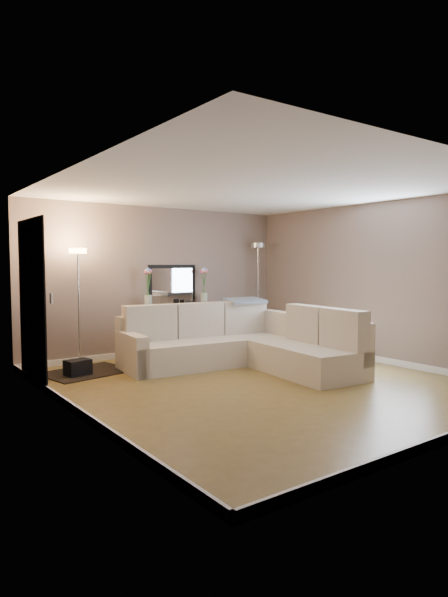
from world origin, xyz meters
TOP-DOWN VIEW (x-y plane):
  - floor at (0.00, 0.00)m, footprint 5.00×5.50m
  - ceiling at (0.00, 0.00)m, footprint 5.00×5.50m
  - wall_back at (0.00, 2.76)m, footprint 5.00×0.02m
  - wall_left at (-2.51, 0.00)m, footprint 0.02×5.50m
  - wall_right at (2.51, 0.00)m, footprint 0.02×5.50m
  - baseboard_back at (0.00, 2.73)m, footprint 5.00×0.03m
  - baseboard_left at (-2.48, 0.00)m, footprint 0.03×5.50m
  - baseboard_right at (2.48, 0.00)m, footprint 0.03×5.50m
  - doorway at (-2.48, 1.70)m, footprint 0.02×1.20m
  - switch_plate at (-2.48, 0.85)m, footprint 0.02×0.08m
  - sectional_sofa at (0.47, 0.97)m, footprint 2.85×2.91m
  - throw_blanket at (1.01, 1.60)m, footprint 0.72×0.44m
  - console_table at (0.16, 2.58)m, footprint 1.37×0.38m
  - leaning_mirror at (0.25, 2.75)m, footprint 0.97×0.06m
  - table_decor at (0.25, 2.54)m, footprint 0.58×0.13m
  - flower_vase_left at (-0.33, 2.57)m, footprint 0.16×0.13m
  - flower_vase_right at (0.83, 2.58)m, footprint 0.16×0.13m
  - floor_lamp_lit at (-1.62, 2.36)m, footprint 0.30×0.30m
  - floor_lamp_unlit at (2.02, 2.46)m, footprint 0.32×0.32m
  - charcoal_rug at (-1.65, 2.00)m, footprint 1.35×1.11m
  - black_bag at (-1.83, 1.86)m, footprint 0.38×0.30m

SIDE VIEW (x-z plane):
  - floor at x=0.00m, z-range -0.01..0.00m
  - charcoal_rug at x=-1.65m, z-range 0.00..0.02m
  - baseboard_back at x=0.00m, z-range 0.00..0.10m
  - baseboard_left at x=-2.48m, z-range 0.00..0.10m
  - baseboard_right at x=2.48m, z-range 0.00..0.10m
  - black_bag at x=-1.83m, z-range 0.01..0.23m
  - sectional_sofa at x=0.47m, z-range -0.13..0.85m
  - console_table at x=0.16m, z-range 0.05..0.89m
  - table_decor at x=0.25m, z-range 0.79..0.93m
  - throw_blanket at x=1.01m, z-range 0.93..1.02m
  - doorway at x=-2.48m, z-range 0.00..2.20m
  - flower_vase_left at x=-0.33m, z-range 0.77..1.49m
  - flower_vase_right at x=0.83m, z-range 0.77..1.49m
  - switch_plate at x=-2.48m, z-range 1.14..1.26m
  - leaning_mirror at x=0.25m, z-range 0.83..1.59m
  - wall_back at x=0.00m, z-range 0.00..2.60m
  - wall_left at x=-2.51m, z-range 0.00..2.60m
  - wall_right at x=2.51m, z-range 0.00..2.60m
  - floor_lamp_lit at x=-1.62m, z-range 0.38..2.23m
  - floor_lamp_unlit at x=2.02m, z-range 0.42..2.43m
  - ceiling at x=0.00m, z-range 2.60..2.61m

